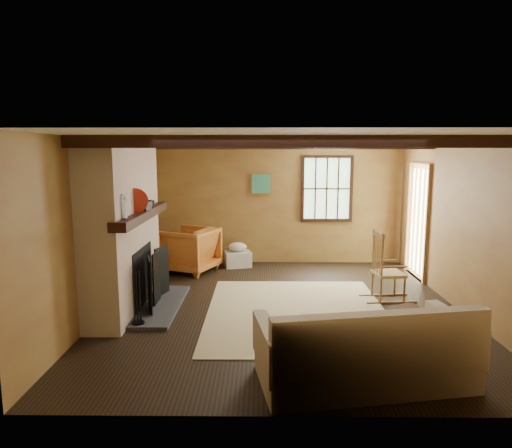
{
  "coord_description": "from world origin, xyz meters",
  "views": [
    {
      "loc": [
        -0.31,
        -6.31,
        2.21
      ],
      "look_at": [
        -0.38,
        0.4,
        1.16
      ],
      "focal_mm": 32.0,
      "sensor_mm": 36.0,
      "label": 1
    }
  ],
  "objects_px": {
    "rocking_chair": "(386,271)",
    "armchair": "(189,250)",
    "laundry_basket": "(238,259)",
    "sofa": "(367,354)",
    "fireplace": "(125,232)"
  },
  "relations": [
    {
      "from": "rocking_chair",
      "to": "armchair",
      "type": "xyz_separation_m",
      "value": [
        -3.22,
        1.62,
        -0.03
      ]
    },
    {
      "from": "laundry_basket",
      "to": "sofa",
      "type": "bearing_deg",
      "value": -72.13
    },
    {
      "from": "sofa",
      "to": "armchair",
      "type": "bearing_deg",
      "value": 109.65
    },
    {
      "from": "rocking_chair",
      "to": "sofa",
      "type": "bearing_deg",
      "value": 155.0
    },
    {
      "from": "armchair",
      "to": "rocking_chair",
      "type": "bearing_deg",
      "value": 87.12
    },
    {
      "from": "rocking_chair",
      "to": "armchair",
      "type": "relative_size",
      "value": 1.15
    },
    {
      "from": "fireplace",
      "to": "rocking_chair",
      "type": "distance_m",
      "value": 3.88
    },
    {
      "from": "sofa",
      "to": "laundry_basket",
      "type": "height_order",
      "value": "sofa"
    },
    {
      "from": "fireplace",
      "to": "rocking_chair",
      "type": "bearing_deg",
      "value": 5.58
    },
    {
      "from": "fireplace",
      "to": "armchair",
      "type": "relative_size",
      "value": 2.61
    },
    {
      "from": "fireplace",
      "to": "rocking_chair",
      "type": "xyz_separation_m",
      "value": [
        3.81,
        0.37,
        -0.66
      ]
    },
    {
      "from": "rocking_chair",
      "to": "armchair",
      "type": "height_order",
      "value": "rocking_chair"
    },
    {
      "from": "sofa",
      "to": "fireplace",
      "type": "bearing_deg",
      "value": 133.71
    },
    {
      "from": "fireplace",
      "to": "laundry_basket",
      "type": "relative_size",
      "value": 4.8
    },
    {
      "from": "armchair",
      "to": "sofa",
      "type": "bearing_deg",
      "value": 53.24
    }
  ]
}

